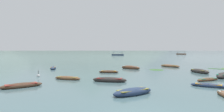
% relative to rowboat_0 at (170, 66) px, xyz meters
% --- Properties ---
extents(ground_plane, '(6000.00, 6000.00, 0.00)m').
position_rel_rowboat_0_xyz_m(ground_plane, '(-12.34, 1470.44, -0.19)').
color(ground_plane, slate).
extents(mountain_1, '(906.35, 906.35, 253.17)m').
position_rel_rowboat_0_xyz_m(mountain_1, '(-810.11, 2124.51, 126.39)').
color(mountain_1, '#56665B').
rests_on(mountain_1, ground).
extents(mountain_2, '(1633.20, 1633.20, 489.54)m').
position_rel_rowboat_0_xyz_m(mountain_2, '(-108.31, 1925.09, 244.58)').
color(mountain_2, slate).
rests_on(mountain_2, ground).
extents(mountain_3, '(816.79, 816.79, 327.39)m').
position_rel_rowboat_0_xyz_m(mountain_3, '(573.99, 1946.07, 163.50)').
color(mountain_3, slate).
rests_on(mountain_3, ground).
extents(rowboat_0, '(3.71, 4.51, 0.62)m').
position_rel_rowboat_0_xyz_m(rowboat_0, '(0.00, 0.00, 0.00)').
color(rowboat_0, brown).
rests_on(rowboat_0, ground).
extents(rowboat_2, '(1.53, 3.40, 0.56)m').
position_rel_rowboat_0_xyz_m(rowboat_2, '(-23.60, -2.96, -0.02)').
color(rowboat_2, navy).
rests_on(rowboat_2, ground).
extents(rowboat_3, '(3.84, 3.91, 0.75)m').
position_rel_rowboat_0_xyz_m(rowboat_3, '(-8.97, -3.40, 0.04)').
color(rowboat_3, brown).
rests_on(rowboat_3, ground).
extents(rowboat_4, '(3.62, 2.27, 0.50)m').
position_rel_rowboat_0_xyz_m(rowboat_4, '(-18.65, -15.57, -0.04)').
color(rowboat_4, brown).
rests_on(rowboat_4, ground).
extents(rowboat_5, '(4.07, 2.10, 0.65)m').
position_rel_rowboat_0_xyz_m(rowboat_5, '(-13.62, -17.47, 0.01)').
color(rowboat_5, '#2D2826').
rests_on(rowboat_5, ground).
extents(rowboat_6, '(2.06, 4.04, 0.75)m').
position_rel_rowboat_0_xyz_m(rowboat_6, '(0.88, -10.13, 0.04)').
color(rowboat_6, '#2D2826').
rests_on(rowboat_6, ground).
extents(rowboat_7, '(3.46, 2.03, 0.40)m').
position_rel_rowboat_0_xyz_m(rowboat_7, '(-2.12, -17.43, -0.07)').
color(rowboat_7, brown).
rests_on(rowboat_7, ground).
extents(rowboat_8, '(3.84, 3.02, 0.54)m').
position_rel_rowboat_0_xyz_m(rowboat_8, '(-22.19, -20.12, -0.02)').
color(rowboat_8, '#4C3323').
rests_on(rowboat_8, ground).
extents(rowboat_9, '(3.14, 2.43, 0.43)m').
position_rel_rowboat_0_xyz_m(rowboat_9, '(-4.17, -20.97, -0.06)').
color(rowboat_9, navy).
rests_on(rowboat_9, ground).
extents(rowboat_10, '(3.22, 1.48, 0.49)m').
position_rel_rowboat_0_xyz_m(rowboat_10, '(-13.38, -9.31, -0.04)').
color(rowboat_10, '#4C3323').
rests_on(rowboat_10, ground).
extents(rowboat_11, '(3.88, 2.89, 0.65)m').
position_rel_rowboat_0_xyz_m(rowboat_11, '(-12.02, -23.56, 0.01)').
color(rowboat_11, navy).
rests_on(rowboat_11, ground).
extents(rowboat_12, '(3.84, 3.80, 0.77)m').
position_rel_rowboat_0_xyz_m(rowboat_12, '(1.37, -15.06, 0.04)').
color(rowboat_12, '#2D2826').
rests_on(rowboat_12, ground).
extents(ferry_1, '(8.19, 3.22, 2.54)m').
position_rel_rowboat_0_xyz_m(ferry_1, '(-3.34, 87.30, 0.25)').
color(ferry_1, navy).
rests_on(ferry_1, ground).
extents(ferry_2, '(7.83, 5.00, 2.54)m').
position_rel_rowboat_0_xyz_m(ferry_2, '(50.69, 108.53, 0.25)').
color(ferry_2, brown).
rests_on(ferry_2, ground).
extents(mooring_buoy, '(0.46, 0.46, 0.99)m').
position_rel_rowboat_0_xyz_m(mooring_buoy, '(-22.96, -13.07, -0.09)').
color(mooring_buoy, silver).
rests_on(mooring_buoy, ground).
extents(weed_patch_0, '(3.58, 3.61, 0.14)m').
position_rel_rowboat_0_xyz_m(weed_patch_0, '(-4.63, -5.74, -0.19)').
color(weed_patch_0, '#38662D').
rests_on(weed_patch_0, ground).
extents(weed_patch_2, '(3.35, 3.18, 0.14)m').
position_rel_rowboat_0_xyz_m(weed_patch_2, '(7.34, -4.82, -0.19)').
color(weed_patch_2, '#2D5628').
rests_on(weed_patch_2, ground).
extents(weed_patch_3, '(1.46, 1.41, 0.14)m').
position_rel_rowboat_0_xyz_m(weed_patch_3, '(3.32, -6.46, -0.19)').
color(weed_patch_3, '#2D5628').
rests_on(weed_patch_3, ground).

